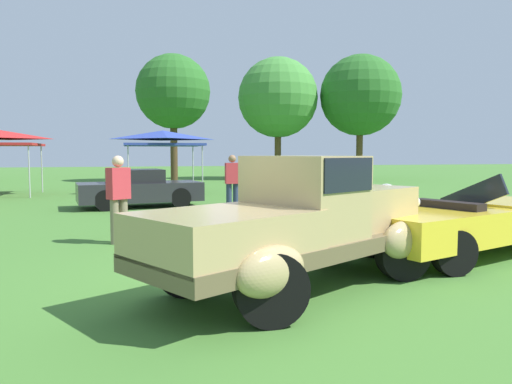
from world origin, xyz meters
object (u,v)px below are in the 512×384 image
(neighbor_convertible, at_px, (467,221))
(canopy_tent_center_field, at_px, (163,137))
(show_car_lime, at_px, (302,186))
(spectator_by_row, at_px, (232,182))
(spectator_near_truck, at_px, (119,196))
(feature_pickup_truck, at_px, (300,221))
(show_car_charcoal, at_px, (139,189))

(neighbor_convertible, distance_m, canopy_tent_center_field, 14.81)
(show_car_lime, height_order, spectator_by_row, spectator_by_row)
(canopy_tent_center_field, bearing_deg, show_car_lime, -51.30)
(spectator_near_truck, xyz_separation_m, canopy_tent_center_field, (1.67, 11.53, 1.51))
(neighbor_convertible, bearing_deg, canopy_tent_center_field, 106.31)
(feature_pickup_truck, relative_size, canopy_tent_center_field, 1.38)
(feature_pickup_truck, bearing_deg, spectator_by_row, 84.15)
(spectator_near_truck, bearing_deg, canopy_tent_center_field, 81.78)
(spectator_by_row, bearing_deg, spectator_near_truck, -127.08)
(spectator_near_truck, relative_size, canopy_tent_center_field, 0.52)
(show_car_charcoal, xyz_separation_m, spectator_near_truck, (-0.52, -6.43, 0.32))
(neighbor_convertible, xyz_separation_m, spectator_near_truck, (-5.79, 2.57, 0.33))
(neighbor_convertible, relative_size, spectator_near_truck, 2.88)
(spectator_by_row, bearing_deg, neighbor_convertible, -68.01)
(spectator_by_row, distance_m, canopy_tent_center_field, 7.72)
(spectator_near_truck, bearing_deg, spectator_by_row, 52.92)
(spectator_near_truck, height_order, canopy_tent_center_field, canopy_tent_center_field)
(spectator_near_truck, bearing_deg, show_car_lime, 45.57)
(show_car_charcoal, distance_m, spectator_by_row, 3.49)
(show_car_lime, bearing_deg, spectator_near_truck, -134.43)
(spectator_by_row, xyz_separation_m, canopy_tent_center_field, (-1.43, 7.43, 1.51))
(show_car_charcoal, distance_m, spectator_near_truck, 6.46)
(neighbor_convertible, height_order, spectator_by_row, spectator_by_row)
(show_car_charcoal, relative_size, spectator_by_row, 2.39)
(show_car_charcoal, xyz_separation_m, canopy_tent_center_field, (1.15, 5.11, 1.83))
(feature_pickup_truck, xyz_separation_m, canopy_tent_center_field, (-0.62, 15.36, 1.56))
(spectator_near_truck, xyz_separation_m, spectator_by_row, (3.10, 4.10, 0.00))
(spectator_by_row, bearing_deg, canopy_tent_center_field, 100.91)
(feature_pickup_truck, distance_m, canopy_tent_center_field, 15.46)
(neighbor_convertible, distance_m, show_car_charcoal, 10.43)
(feature_pickup_truck, height_order, neighbor_convertible, feature_pickup_truck)
(show_car_charcoal, distance_m, show_car_lime, 5.49)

